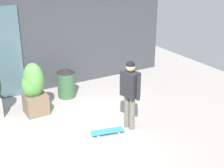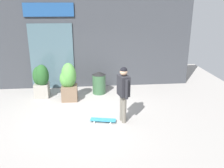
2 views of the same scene
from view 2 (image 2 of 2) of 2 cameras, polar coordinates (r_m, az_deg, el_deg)
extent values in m
plane|color=#9E9993|center=(7.69, -5.51, -7.39)|extent=(12.00, 12.00, 0.00)
cube|color=#383A3F|center=(9.94, -5.95, 9.21)|extent=(8.43, 0.25, 3.49)
cube|color=#47606B|center=(9.99, -13.77, 6.14)|extent=(1.68, 0.06, 2.58)
cube|color=navy|center=(9.75, -14.55, 16.38)|extent=(1.85, 0.05, 0.50)
cylinder|color=#666056|center=(7.11, 2.83, -5.93)|extent=(0.13, 0.13, 0.82)
cylinder|color=#666056|center=(7.25, 2.36, -5.43)|extent=(0.13, 0.13, 0.82)
cube|color=#232328|center=(6.92, 2.68, -0.37)|extent=(0.35, 0.45, 0.58)
cylinder|color=#232328|center=(6.71, 3.45, -1.28)|extent=(0.09, 0.09, 0.55)
cylinder|color=#232328|center=(7.15, 1.94, 0.00)|extent=(0.09, 0.09, 0.55)
sphere|color=tan|center=(6.80, 2.73, 2.85)|extent=(0.21, 0.21, 0.21)
sphere|color=black|center=(6.79, 2.73, 3.15)|extent=(0.20, 0.20, 0.20)
cube|color=teal|center=(7.28, -2.10, -8.30)|extent=(0.78, 0.38, 0.02)
cylinder|color=silver|center=(7.24, -4.14, -8.89)|extent=(0.06, 0.04, 0.05)
cylinder|color=silver|center=(7.45, -3.78, -8.04)|extent=(0.06, 0.04, 0.05)
cylinder|color=silver|center=(7.17, -0.33, -9.13)|extent=(0.06, 0.04, 0.05)
cylinder|color=silver|center=(7.38, -0.08, -8.27)|extent=(0.06, 0.04, 0.05)
cube|color=gray|center=(9.43, -15.96, -1.33)|extent=(0.50, 0.52, 0.51)
ellipsoid|color=#235123|center=(9.13, -15.95, 1.94)|extent=(0.48, 0.45, 0.79)
ellipsoid|color=#235123|center=(9.28, -16.79, 1.83)|extent=(0.38, 0.54, 0.68)
cube|color=brown|center=(8.89, -9.83, -2.03)|extent=(0.55, 0.55, 0.53)
ellipsoid|color=#4C8C3D|center=(8.72, -10.61, 1.20)|extent=(0.45, 0.48, 0.62)
ellipsoid|color=#4C8C3D|center=(8.69, -10.02, 1.97)|extent=(0.52, 0.57, 0.89)
cylinder|color=#335938|center=(9.37, -3.02, -0.01)|extent=(0.50, 0.50, 0.74)
cone|color=black|center=(9.24, -3.07, 2.53)|extent=(0.51, 0.51, 0.13)
camera|label=1|loc=(2.93, -81.05, 12.58)|focal=51.54mm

